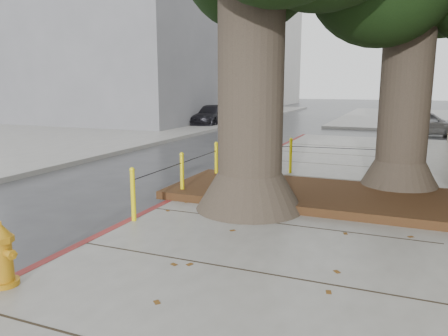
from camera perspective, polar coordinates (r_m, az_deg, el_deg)
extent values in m
plane|color=#28282B|center=(5.99, -2.63, -13.62)|extent=(140.00, 140.00, 0.00)
cube|color=slate|center=(22.25, -25.02, 3.68)|extent=(14.00, 60.00, 0.15)
cube|color=maroon|center=(8.92, -7.50, -4.85)|extent=(0.14, 26.00, 0.16)
cube|color=black|center=(9.22, 12.89, -3.52)|extent=(6.40, 2.60, 0.16)
cube|color=slate|center=(32.21, -10.73, 17.00)|extent=(12.00, 16.00, 12.00)
cube|color=silver|center=(53.77, 1.33, 16.27)|extent=(12.00, 18.00, 15.00)
cone|color=#4C3F33|center=(8.31, 3.36, -2.93)|extent=(2.04, 2.04, 0.70)
cylinder|color=#4C3F33|center=(8.06, 3.52, 11.22)|extent=(1.20, 1.20, 4.22)
cone|color=#4C3F33|center=(10.32, 21.87, -0.97)|extent=(1.77, 1.77, 0.70)
cylinder|color=#4C3F33|center=(10.13, 22.61, 9.16)|extent=(1.04, 1.04, 3.84)
cylinder|color=yellow|center=(7.68, -11.79, -3.54)|extent=(0.08, 0.08, 0.90)
sphere|color=yellow|center=(7.58, -11.92, -0.24)|extent=(0.09, 0.09, 0.09)
cylinder|color=yellow|center=(9.18, -5.49, -0.99)|extent=(0.08, 0.08, 0.90)
sphere|color=yellow|center=(9.09, -5.54, 1.79)|extent=(0.09, 0.09, 0.09)
cylinder|color=yellow|center=(10.77, -1.02, 0.84)|extent=(0.08, 0.08, 0.90)
sphere|color=yellow|center=(10.70, -1.02, 3.21)|extent=(0.09, 0.09, 0.09)
cylinder|color=yellow|center=(11.70, 8.69, 1.52)|extent=(0.08, 0.08, 0.90)
sphere|color=yellow|center=(11.64, 8.76, 3.71)|extent=(0.09, 0.09, 0.09)
cylinder|color=yellow|center=(11.59, 19.55, 0.93)|extent=(0.08, 0.08, 0.90)
sphere|color=yellow|center=(11.53, 19.69, 3.13)|extent=(0.09, 0.09, 0.09)
cylinder|color=black|center=(8.35, -8.41, -0.35)|extent=(0.02, 1.80, 0.02)
cylinder|color=black|center=(9.92, -3.09, 1.53)|extent=(0.02, 1.80, 0.02)
cylinder|color=black|center=(11.15, 4.06, 2.57)|extent=(1.51, 1.51, 0.02)
cylinder|color=black|center=(11.55, 14.16, 2.55)|extent=(2.20, 0.22, 0.02)
cylinder|color=#C78514|center=(5.92, -26.67, -13.22)|extent=(0.39, 0.39, 0.06)
cylinder|color=#C78514|center=(5.82, -26.91, -10.74)|extent=(0.27, 0.27, 0.51)
cylinder|color=#C78514|center=(5.73, -27.14, -8.28)|extent=(0.35, 0.35, 0.07)
cone|color=#C78514|center=(5.70, -27.22, -7.36)|extent=(0.33, 0.33, 0.14)
cylinder|color=#C78514|center=(5.67, -26.37, -9.95)|extent=(0.16, 0.12, 0.09)
imported|color=#9B9B9F|center=(23.42, 24.77, 5.37)|extent=(3.82, 1.91, 1.25)
imported|color=black|center=(26.65, -1.71, 6.87)|extent=(1.71, 4.18, 1.21)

